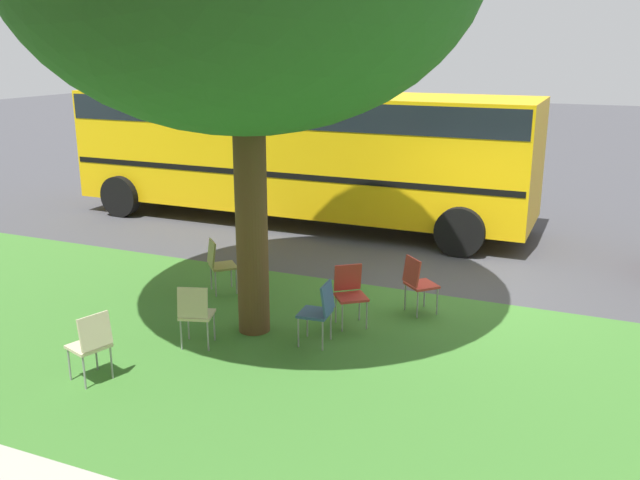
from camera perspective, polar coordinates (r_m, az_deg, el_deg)
The scene contains 9 objects.
ground at distance 11.43m, azimuth 10.36°, elevation -4.24°, with size 80.00×80.00×0.00m, color #424247.
grass_verge at distance 8.59m, azimuth 5.34°, elevation -11.09°, with size 48.00×6.00×0.01m, color #3D752D.
chair_0 at distance 11.17m, azimuth -8.47°, elevation -1.82°, with size 0.59×0.59×0.88m.
chair_1 at distance 9.15m, azimuth -0.01°, elevation -5.72°, with size 0.46×0.45×0.88m.
chair_2 at distance 9.20m, azimuth -10.36°, elevation -5.86°, with size 0.52×0.53×0.88m.
chair_3 at distance 8.61m, azimuth -18.53°, elevation -8.03°, with size 0.53×0.52×0.88m.
chair_4 at distance 10.29m, azimuth 8.14°, elevation -3.37°, with size 0.59×0.59×0.88m.
chair_5 at distance 9.81m, azimuth 2.50°, elevation -4.21°, with size 0.58×0.58×0.88m.
school_bus at distance 15.42m, azimuth -1.93°, elevation 7.98°, with size 10.40×2.80×2.88m.
Camera 1 is at (-2.29, 10.50, 3.90)m, focal length 38.37 mm.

